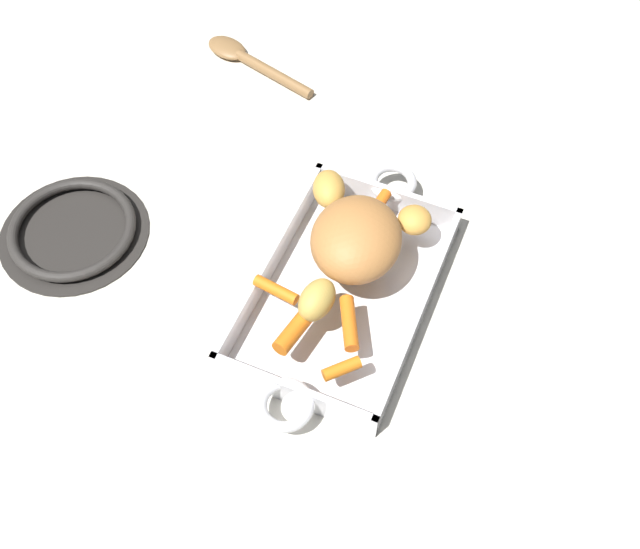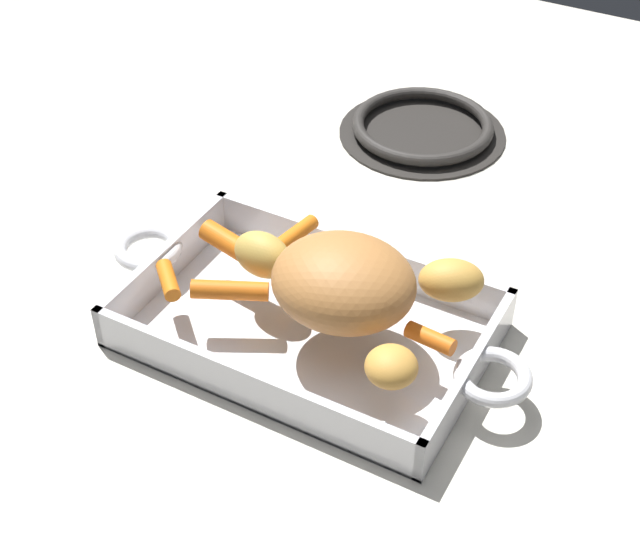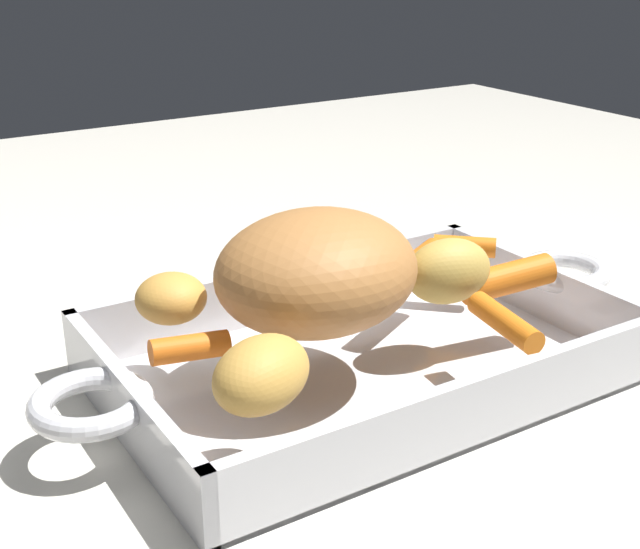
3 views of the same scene
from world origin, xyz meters
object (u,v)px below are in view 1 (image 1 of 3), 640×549
object	(u,v)px
baby_carrot_long	(349,323)
baby_carrot_southeast	(342,369)
potato_halved	(317,300)
potato_golden_large	(329,189)
roasting_dish	(344,291)
pork_roast	(354,238)
baby_carrot_short	(376,204)
baby_carrot_northeast	(276,290)
potato_whole	(415,220)
baby_carrot_northwest	(295,330)
serving_spoon	(247,59)
stove_burner_rear	(73,230)

from	to	relation	value
baby_carrot_long	baby_carrot_southeast	size ratio (longest dim) A/B	1.54
potato_halved	potato_golden_large	xyz separation A→B (m)	(0.17, 0.05, -0.00)
roasting_dish	pork_roast	bearing A→B (deg)	4.43
roasting_dish	baby_carrot_short	bearing A→B (deg)	1.65
baby_carrot_southeast	potato_halved	distance (m)	0.09
baby_carrot_northeast	potato_whole	world-z (taller)	potato_whole
roasting_dish	pork_roast	size ratio (longest dim) A/B	3.32
roasting_dish	baby_carrot_southeast	size ratio (longest dim) A/B	9.39
baby_carrot_long	baby_carrot_northwest	xyz separation A→B (m)	(-0.04, 0.06, 0.00)
baby_carrot_northeast	potato_whole	xyz separation A→B (m)	(0.17, -0.13, 0.01)
baby_carrot_northeast	serving_spoon	bearing A→B (deg)	30.68
baby_carrot_northeast	stove_burner_rear	xyz separation A→B (m)	(0.00, 0.32, -0.04)
baby_carrot_northwest	potato_whole	distance (m)	0.23
serving_spoon	baby_carrot_southeast	bearing A→B (deg)	142.30
baby_carrot_northeast	baby_carrot_northwest	bearing A→B (deg)	-134.46
baby_carrot_long	potato_golden_large	bearing A→B (deg)	29.51
roasting_dish	baby_carrot_short	size ratio (longest dim) A/B	9.54
roasting_dish	baby_carrot_short	xyz separation A→B (m)	(0.12, 0.00, 0.04)
roasting_dish	baby_carrot_southeast	xyz separation A→B (m)	(-0.12, -0.05, 0.04)
potato_halved	pork_roast	bearing A→B (deg)	-6.84
baby_carrot_short	potato_golden_large	size ratio (longest dim) A/B	0.75
roasting_dish	stove_burner_rear	xyz separation A→B (m)	(-0.05, 0.39, -0.01)
potato_halved	stove_burner_rear	bearing A→B (deg)	89.33
baby_carrot_southeast	stove_burner_rear	size ratio (longest dim) A/B	0.22
potato_whole	potato_golden_large	distance (m)	0.12
potato_halved	serving_spoon	distance (m)	0.52
baby_carrot_northwest	potato_halved	xyz separation A→B (m)	(0.04, -0.01, 0.01)
potato_halved	baby_carrot_northwest	bearing A→B (deg)	166.24
pork_roast	baby_carrot_northeast	bearing A→B (deg)	143.62
baby_carrot_southeast	stove_burner_rear	bearing A→B (deg)	80.54
roasting_dish	stove_burner_rear	world-z (taller)	roasting_dish
roasting_dish	potato_halved	world-z (taller)	potato_halved
baby_carrot_southeast	roasting_dish	bearing A→B (deg)	20.46
baby_carrot_northwest	potato_golden_large	bearing A→B (deg)	11.66
baby_carrot_short	potato_whole	distance (m)	0.06
baby_carrot_short	stove_burner_rear	world-z (taller)	baby_carrot_short
potato_whole	potato_halved	xyz separation A→B (m)	(-0.17, 0.07, 0.01)
baby_carrot_northeast	potato_halved	size ratio (longest dim) A/B	1.00
roasting_dish	potato_whole	bearing A→B (deg)	-26.12
baby_carrot_northwest	roasting_dish	bearing A→B (deg)	-13.99
potato_golden_large	stove_burner_rear	xyz separation A→B (m)	(-0.17, 0.32, -0.05)
potato_whole	stove_burner_rear	bearing A→B (deg)	110.32
potato_whole	roasting_dish	bearing A→B (deg)	153.88
potato_halved	roasting_dish	bearing A→B (deg)	-14.16
baby_carrot_long	stove_burner_rear	distance (m)	0.42
baby_carrot_short	baby_carrot_southeast	bearing A→B (deg)	-168.64
baby_carrot_northwest	baby_carrot_northeast	world-z (taller)	baby_carrot_northwest
potato_whole	potato_golden_large	world-z (taller)	potato_golden_large
baby_carrot_southeast	stove_burner_rear	world-z (taller)	baby_carrot_southeast
pork_roast	potato_whole	distance (m)	0.10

